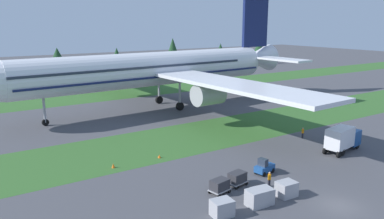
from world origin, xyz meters
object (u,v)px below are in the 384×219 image
object	(u,v)px
uld_container_0	(222,208)
uld_container_1	(257,198)
cargo_dolly_second	(220,185)
uld_container_3	(262,196)
ground_crew_marshaller	(269,179)
cargo_dolly_lead	(237,178)
taxiway_marker_0	(113,166)
baggage_tug	(264,167)
uld_container_2	(286,189)
catering_truck	(343,138)
airliner	(159,68)
ground_crew_loader	(303,132)
taxiway_marker_1	(159,156)

from	to	relation	value
uld_container_0	uld_container_1	size ratio (longest dim) A/B	1.00
cargo_dolly_second	uld_container_3	xyz separation A→B (m)	(2.13, -4.30, -0.09)
ground_crew_marshaller	uld_container_3	size ratio (longest dim) A/B	0.87
cargo_dolly_lead	taxiway_marker_0	xyz separation A→B (m)	(-9.72, 12.60, -0.62)
baggage_tug	taxiway_marker_0	world-z (taller)	baggage_tug
ground_crew_marshaller	uld_container_3	xyz separation A→B (m)	(-3.53, -2.60, -0.11)
cargo_dolly_second	uld_container_1	distance (m)	4.54
ground_crew_marshaller	uld_container_1	size ratio (longest dim) A/B	0.87
uld_container_1	uld_container_2	xyz separation A→B (m)	(4.10, -0.09, -0.05)
catering_truck	uld_container_2	bearing A→B (deg)	-81.28
airliner	ground_crew_loader	size ratio (longest dim) A/B	46.98
ground_crew_loader	uld_container_2	world-z (taller)	ground_crew_loader
cargo_dolly_lead	uld_container_2	xyz separation A→B (m)	(2.61, -4.92, -0.11)
taxiway_marker_1	airliner	bearing A→B (deg)	61.54
uld_container_0	taxiway_marker_1	distance (m)	17.33
baggage_tug	taxiway_marker_0	xyz separation A→B (m)	(-14.67, 11.73, -0.52)
airliner	uld_container_2	distance (m)	45.71
cargo_dolly_second	taxiway_marker_0	size ratio (longest dim) A/B	4.06
cargo_dolly_second	uld_container_3	bearing A→B (deg)	16.47
uld_container_0	catering_truck	bearing A→B (deg)	11.87
ground_crew_loader	uld_container_2	xyz separation A→B (m)	(-17.49, -12.99, -0.14)
uld_container_2	ground_crew_marshaller	bearing A→B (deg)	85.91
uld_container_3	ground_crew_loader	bearing A→B (deg)	31.71
ground_crew_marshaller	taxiway_marker_0	xyz separation A→B (m)	(-12.53, 14.79, -0.65)
uld_container_1	taxiway_marker_1	xyz separation A→B (m)	(-1.64, 17.42, -0.62)
baggage_tug	uld_container_0	bearing A→B (deg)	-72.85
cargo_dolly_second	uld_container_3	size ratio (longest dim) A/B	1.21
cargo_dolly_lead	uld_container_1	xyz separation A→B (m)	(-1.49, -4.83, -0.06)
baggage_tug	uld_container_2	bearing A→B (deg)	-31.95
ground_crew_marshaller	uld_container_2	size ratio (longest dim) A/B	0.87
cargo_dolly_lead	taxiway_marker_1	size ratio (longest dim) A/B	5.23
airliner	cargo_dolly_lead	xyz separation A→B (m)	(-11.33, -39.29, -7.59)
cargo_dolly_lead	baggage_tug	bearing A→B (deg)	90.00
uld_container_0	uld_container_3	bearing A→B (deg)	-2.92
ground_crew_loader	uld_container_1	distance (m)	25.15
airliner	uld_container_3	size ratio (longest dim) A/B	40.87
taxiway_marker_0	ground_crew_loader	bearing A→B (deg)	-8.63
cargo_dolly_second	uld_container_0	size ratio (longest dim) A/B	1.21
uld_container_3	baggage_tug	bearing A→B (deg)	44.94
uld_container_3	airliner	bearing A→B (deg)	74.70
uld_container_0	taxiway_marker_1	xyz separation A→B (m)	(2.50, 17.14, -0.58)
uld_container_1	uld_container_0	bearing A→B (deg)	176.10
baggage_tug	uld_container_0	world-z (taller)	baggage_tug
uld_container_3	taxiway_marker_0	bearing A→B (deg)	117.35
catering_truck	uld_container_3	distance (m)	21.50
cargo_dolly_second	cargo_dolly_lead	bearing A→B (deg)	90.00
baggage_tug	ground_crew_marshaller	size ratio (longest dim) A/B	1.60
catering_truck	uld_container_3	size ratio (longest dim) A/B	3.62
uld_container_3	taxiway_marker_0	size ratio (longest dim) A/B	3.35
airliner	uld_container_1	distance (m)	46.57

